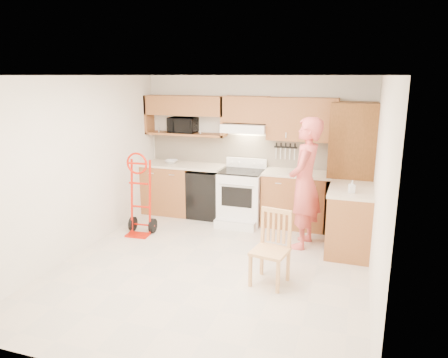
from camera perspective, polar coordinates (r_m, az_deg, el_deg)
The scene contains 28 objects.
floor at distance 5.73m, azimuth -1.60°, elevation -12.01°, with size 4.00×4.50×0.02m, color #BFB5A5.
ceiling at distance 5.15m, azimuth -1.80°, elevation 14.09°, with size 4.00×4.50×0.02m, color white.
wall_back at distance 7.42m, azimuth 4.28°, elevation 4.25°, with size 4.00×0.02×2.50m, color beige.
wall_front at distance 3.36m, azimuth -15.07°, elevation -8.33°, with size 4.00×0.02×2.50m, color beige.
wall_left at distance 6.26m, azimuth -19.27°, elevation 1.68°, with size 0.02×4.50×2.50m, color beige.
wall_right at distance 5.00m, azimuth 20.50°, elevation -1.39°, with size 0.02×4.50×2.50m, color beige.
backsplash at distance 7.40m, azimuth 4.22°, elevation 3.83°, with size 3.92×0.03×0.55m, color beige.
lower_cab_left at distance 7.83m, azimuth -7.47°, elevation -1.32°, with size 0.90×0.60×0.90m, color brown.
dishwasher at distance 7.55m, azimuth -2.32°, elevation -1.99°, with size 0.60×0.60×0.85m, color black.
lower_cab_right at distance 7.15m, azimuth 10.02°, elevation -2.89°, with size 1.14×0.60×0.90m, color brown.
countertop_left at distance 7.59m, azimuth -5.54°, elevation 1.91°, with size 1.50×0.63×0.04m, color beige.
countertop_right at distance 7.03m, azimuth 10.18°, elevation 0.77°, with size 1.14×0.63×0.04m, color beige.
cab_return_right at distance 6.33m, azimuth 16.77°, elevation -5.53°, with size 0.60×1.00×0.90m, color brown.
countertop_return at distance 6.19m, azimuth 17.08°, elevation -1.43°, with size 0.63×1.00×0.04m, color beige.
pantry_tall at distance 6.94m, azimuth 16.93°, elevation 1.31°, with size 0.70×0.60×2.10m, color brown.
upper_cab_left at distance 7.57m, azimuth -5.31°, elevation 9.98°, with size 1.50×0.33×0.34m, color brown.
upper_shelf_mw at distance 7.62m, azimuth -5.23°, elevation 6.16°, with size 1.50×0.33×0.04m, color brown.
upper_cab_center at distance 7.20m, azimuth 3.09°, elevation 9.50°, with size 0.76×0.33×0.44m, color brown.
upper_cab_right at distance 7.02m, azimuth 10.65°, elevation 8.02°, with size 1.14×0.33×0.70m, color brown.
range_hood at distance 7.16m, azimuth 2.92°, elevation 6.99°, with size 0.76×0.46×0.14m, color white.
knife_strip at distance 7.26m, azimuth 8.39°, elevation 3.83°, with size 0.40×0.05×0.29m, color black, non-canonical shape.
microwave at distance 7.62m, azimuth -5.65°, elevation 7.34°, with size 0.50×0.34×0.28m, color black.
range at distance 7.18m, azimuth 2.31°, elevation -1.88°, with size 0.73×0.96×1.08m, color white, non-canonical shape.
person at distance 6.19m, azimuth 10.98°, elevation -0.61°, with size 0.71×0.46×1.93m, color #D3544F.
hand_truck at distance 6.77m, azimuth -11.59°, elevation -2.58°, with size 0.47×0.44×1.21m, color red, non-canonical shape.
dining_chair at distance 5.15m, azimuth 6.31°, elevation -9.46°, with size 0.41×0.45×0.92m, color tan, non-canonical shape.
soap_bottle at distance 5.95m, azimuth 17.09°, elevation -0.99°, with size 0.08×0.08×0.17m, color white.
bowl at distance 7.68m, azimuth -7.22°, elevation 2.37°, with size 0.23×0.23×0.06m, color white.
Camera 1 is at (1.76, -4.84, 2.50)m, focal length 33.43 mm.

